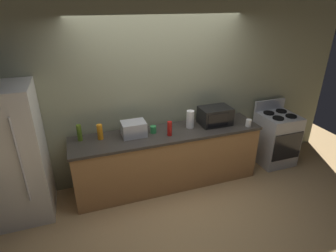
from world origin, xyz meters
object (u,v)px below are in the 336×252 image
object	(u,v)px
toaster_oven	(134,129)
mug_white	(249,123)
refrigerator	(14,156)
stove_range	(275,138)
bottle_dish_soap	(100,132)
paper_towel_roll	(190,119)
bottle_hot_sauce	(170,129)
mug_green	(153,129)
microwave	(215,116)
bottle_olive_oil	(79,133)

from	to	relation	value
toaster_oven	mug_white	bearing A→B (deg)	-8.61
refrigerator	stove_range	size ratio (longest dim) A/B	1.67
bottle_dish_soap	paper_towel_roll	bearing A→B (deg)	-2.41
stove_range	toaster_oven	world-z (taller)	toaster_oven
refrigerator	bottle_dish_soap	world-z (taller)	refrigerator
bottle_hot_sauce	mug_white	xyz separation A→B (m)	(1.25, -0.10, -0.05)
refrigerator	stove_range	bearing A→B (deg)	0.00
bottle_dish_soap	mug_green	xyz separation A→B (m)	(0.75, -0.05, -0.06)
stove_range	bottle_hot_sauce	xyz separation A→B (m)	(-2.01, -0.10, 0.55)
refrigerator	paper_towel_roll	distance (m)	2.43
toaster_oven	bottle_hot_sauce	bearing A→B (deg)	-18.66
bottle_hot_sauce	mug_white	world-z (taller)	bottle_hot_sauce
refrigerator	bottle_hot_sauce	size ratio (longest dim) A/B	8.42
toaster_oven	paper_towel_roll	world-z (taller)	paper_towel_roll
refrigerator	microwave	size ratio (longest dim) A/B	3.75
bottle_dish_soap	mug_green	size ratio (longest dim) A/B	2.07
paper_towel_roll	mug_green	size ratio (longest dim) A/B	2.57
bottle_hot_sauce	mug_white	size ratio (longest dim) A/B	1.96
stove_range	mug_white	xyz separation A→B (m)	(-0.76, -0.20, 0.49)
mug_white	mug_green	distance (m)	1.47
microwave	mug_green	size ratio (longest dim) A/B	4.57
stove_range	toaster_oven	size ratio (longest dim) A/B	3.18
microwave	bottle_hot_sauce	world-z (taller)	microwave
bottle_dish_soap	toaster_oven	bearing A→B (deg)	-5.67
refrigerator	bottle_hot_sauce	bearing A→B (deg)	-2.90
mug_white	mug_green	size ratio (longest dim) A/B	1.04
stove_range	bottle_hot_sauce	world-z (taller)	bottle_hot_sauce
paper_towel_roll	refrigerator	bearing A→B (deg)	-178.81
refrigerator	bottle_dish_soap	distance (m)	1.10
toaster_oven	mug_white	xyz separation A→B (m)	(1.74, -0.26, -0.05)
mug_green	mug_white	bearing A→B (deg)	-10.17
mug_white	mug_green	xyz separation A→B (m)	(-1.45, 0.26, -0.00)
bottle_dish_soap	bottle_hot_sauce	xyz separation A→B (m)	(0.95, -0.21, -0.00)
stove_range	bottle_dish_soap	distance (m)	3.02
paper_towel_roll	bottle_hot_sauce	bearing A→B (deg)	-158.20
refrigerator	bottle_hot_sauce	world-z (taller)	refrigerator
paper_towel_roll	bottle_olive_oil	xyz separation A→B (m)	(-1.61, 0.10, -0.02)
refrigerator	bottle_olive_oil	bearing A→B (deg)	10.69
bottle_dish_soap	microwave	bearing A→B (deg)	-1.91
bottle_dish_soap	bottle_olive_oil	world-z (taller)	bottle_olive_oil
toaster_oven	bottle_dish_soap	xyz separation A→B (m)	(-0.47, 0.05, 0.00)
mug_white	stove_range	bearing A→B (deg)	14.96
stove_range	toaster_oven	bearing A→B (deg)	178.62
paper_towel_roll	bottle_olive_oil	distance (m)	1.61
stove_range	bottle_hot_sauce	bearing A→B (deg)	-177.06
microwave	stove_range	bearing A→B (deg)	-2.28
refrigerator	mug_green	bearing A→B (deg)	1.77
mug_white	toaster_oven	bearing A→B (deg)	171.39
bottle_olive_oil	stove_range	bearing A→B (deg)	-2.72
refrigerator	paper_towel_roll	world-z (taller)	refrigerator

